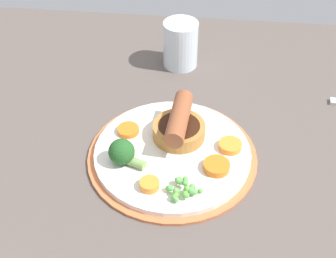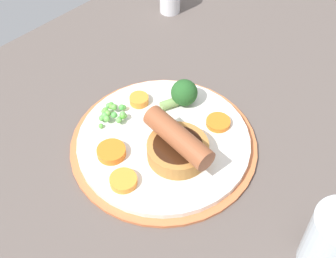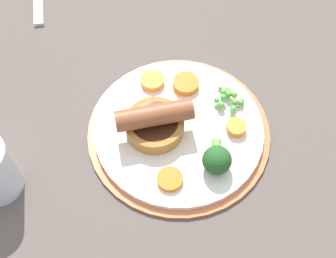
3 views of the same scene
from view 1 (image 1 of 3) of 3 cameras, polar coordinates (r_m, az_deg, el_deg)
The scene contains 10 objects.
dining_table at distance 77.18cm, azimuth -0.98°, elevation -1.75°, with size 110.00×80.00×3.00cm, color #564C47.
dinner_plate at distance 72.40cm, azimuth 0.54°, elevation -3.12°, with size 26.21×26.21×1.40cm.
sausage_pudding at distance 72.73cm, azimuth 1.35°, elevation 0.36°, with size 8.27×10.80×5.31cm.
pea_pile at distance 65.43cm, azimuth 1.84°, elevation -7.31°, with size 5.28×4.38×1.70cm.
broccoli_floret_near at distance 69.17cm, azimuth -5.55°, elevation -2.88°, with size 5.70×3.94×3.94cm.
carrot_slice_0 at distance 69.12cm, azimuth 5.94°, elevation -4.54°, with size 3.91×3.91×1.10cm, color orange.
carrot_slice_2 at distance 66.44cm, azimuth -2.64°, elevation -6.74°, with size 2.81×2.81×1.16cm, color orange.
carrot_slice_3 at distance 74.91cm, azimuth -4.88°, elevation -0.13°, with size 3.47×3.47×0.79cm, color orange.
carrot_slice_4 at distance 72.52cm, azimuth 7.59°, elevation -2.02°, with size 3.58×3.58×1.00cm, color orange.
drinking_glass at distance 90.12cm, azimuth 1.53°, elevation 10.29°, with size 6.60×6.60×8.97cm, color silver.
Camera 1 is at (7.24, -55.21, 54.94)cm, focal length 50.00 mm.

